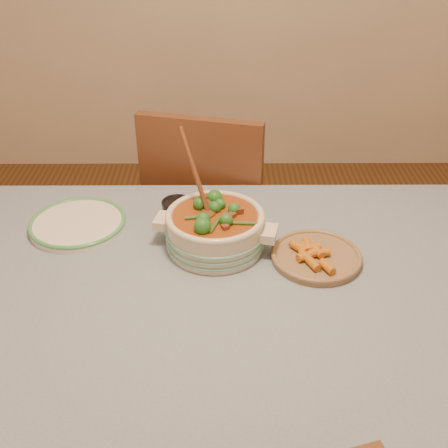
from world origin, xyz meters
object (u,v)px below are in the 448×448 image
at_px(white_plate, 78,223).
at_px(condiment_bowl, 177,207).
at_px(dining_table, 232,307).
at_px(fried_plate, 316,255).
at_px(stew_casserole, 215,227).
at_px(chair_far, 209,207).

xyz_separation_m(white_plate, condiment_bowl, (0.30, 0.07, 0.02)).
height_order(dining_table, fried_plate, fried_plate).
xyz_separation_m(stew_casserole, condiment_bowl, (-0.12, 0.18, -0.04)).
height_order(condiment_bowl, fried_plate, condiment_bowl).
distance_m(dining_table, white_plate, 0.55).
xyz_separation_m(dining_table, fried_plate, (0.24, 0.09, 0.11)).
relative_size(condiment_bowl, fried_plate, 0.42).
distance_m(dining_table, stew_casserole, 0.23).
xyz_separation_m(condiment_bowl, fried_plate, (0.41, -0.25, -0.01)).
xyz_separation_m(white_plate, chair_far, (0.39, 0.46, -0.22)).
distance_m(fried_plate, chair_far, 0.75).
relative_size(dining_table, white_plate, 4.78).
xyz_separation_m(stew_casserole, white_plate, (-0.42, 0.11, -0.06)).
xyz_separation_m(fried_plate, chair_far, (-0.32, 0.64, -0.22)).
bearing_deg(white_plate, stew_casserole, -14.67).
distance_m(stew_casserole, white_plate, 0.44).
height_order(dining_table, white_plate, white_plate).
bearing_deg(condiment_bowl, fried_plate, -31.19).
bearing_deg(white_plate, fried_plate, -13.97).
distance_m(stew_casserole, chair_far, 0.64).
bearing_deg(fried_plate, stew_casserole, 167.07).
bearing_deg(fried_plate, condiment_bowl, 148.81).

